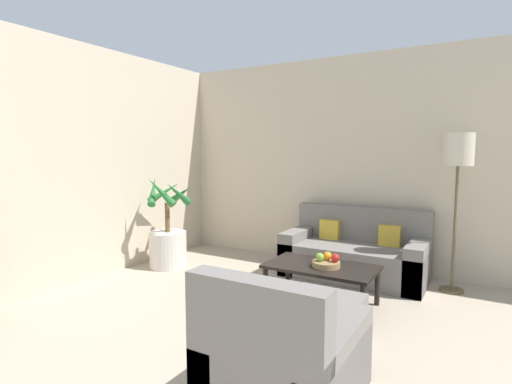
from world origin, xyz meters
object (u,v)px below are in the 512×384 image
(apple_green, at_px, (320,257))
(armchair, at_px, (283,359))
(sofa_loveseat, at_px, (355,255))
(apple_red, at_px, (335,258))
(floor_lamp, at_px, (458,159))
(fruit_bowl, at_px, (326,264))
(ottoman, at_px, (323,320))
(orange_fruit, at_px, (327,256))
(coffee_table, at_px, (321,270))
(potted_palm, at_px, (168,239))

(apple_green, relative_size, armchair, 0.09)
(sofa_loveseat, xyz_separation_m, armchair, (0.34, -2.57, -0.00))
(apple_red, bearing_deg, floor_lamp, 48.64)
(floor_lamp, xyz_separation_m, apple_green, (-1.07, -1.10, -0.93))
(fruit_bowl, distance_m, ottoman, 0.77)
(apple_green, bearing_deg, ottoman, -66.18)
(orange_fruit, xyz_separation_m, ottoman, (0.24, -0.74, -0.31))
(armchair, relative_size, ottoman, 1.55)
(orange_fruit, distance_m, ottoman, 0.84)
(fruit_bowl, distance_m, orange_fruit, 0.08)
(sofa_loveseat, height_order, armchair, armchair)
(ottoman, bearing_deg, apple_red, 102.29)
(ottoman, bearing_deg, orange_fruit, 108.24)
(orange_fruit, distance_m, armchair, 1.62)
(coffee_table, relative_size, apple_red, 13.18)
(floor_lamp, distance_m, armchair, 2.94)
(armchair, bearing_deg, coffee_table, 103.29)
(sofa_loveseat, relative_size, apple_red, 20.37)
(potted_palm, xyz_separation_m, ottoman, (2.47, -0.91, -0.19))
(sofa_loveseat, distance_m, fruit_bowl, 1.05)
(orange_fruit, bearing_deg, floor_lamp, 45.31)
(coffee_table, height_order, ottoman, coffee_table)
(fruit_bowl, xyz_separation_m, ottoman, (0.24, -0.69, -0.24))
(floor_lamp, bearing_deg, coffee_table, -135.61)
(potted_palm, xyz_separation_m, coffee_table, (2.17, -0.20, -0.02))
(potted_palm, height_order, ottoman, potted_palm)
(apple_red, distance_m, orange_fruit, 0.09)
(apple_red, bearing_deg, ottoman, -77.71)
(armchair, xyz_separation_m, ottoman, (-0.07, 0.84, -0.09))
(potted_palm, relative_size, armchair, 1.36)
(sofa_loveseat, distance_m, coffee_table, 1.02)
(potted_palm, relative_size, fruit_bowl, 4.44)
(orange_fruit, bearing_deg, potted_palm, 175.47)
(fruit_bowl, bearing_deg, coffee_table, 154.61)
(fruit_bowl, height_order, orange_fruit, orange_fruit)
(fruit_bowl, xyz_separation_m, orange_fruit, (-0.00, 0.05, 0.07))
(floor_lamp, distance_m, ottoman, 2.30)
(coffee_table, xyz_separation_m, fruit_bowl, (0.06, -0.03, 0.07))
(potted_palm, height_order, apple_green, potted_palm)
(fruit_bowl, xyz_separation_m, armchair, (0.31, -1.53, -0.15))
(floor_lamp, relative_size, orange_fruit, 20.38)
(armchair, bearing_deg, apple_red, 98.26)
(sofa_loveseat, bearing_deg, armchair, -82.53)
(ottoman, bearing_deg, armchair, -85.22)
(coffee_table, distance_m, orange_fruit, 0.15)
(potted_palm, relative_size, apple_red, 14.90)
(coffee_table, xyz_separation_m, armchair, (0.37, -1.56, -0.08))
(apple_red, distance_m, armchair, 1.58)
(sofa_loveseat, bearing_deg, fruit_bowl, -88.46)
(potted_palm, distance_m, apple_red, 2.33)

